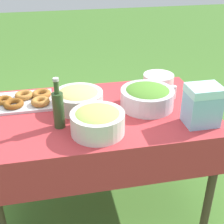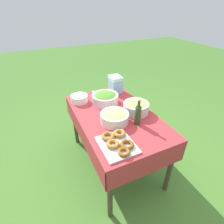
# 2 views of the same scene
# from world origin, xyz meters

# --- Properties ---
(ground_plane) EXTENTS (14.00, 14.00, 0.00)m
(ground_plane) POSITION_xyz_m (0.00, 0.00, 0.00)
(ground_plane) COLOR #477A2D
(picnic_table) EXTENTS (1.30, 0.80, 0.74)m
(picnic_table) POSITION_xyz_m (0.00, 0.00, 0.64)
(picnic_table) COLOR #B73338
(picnic_table) RESTS_ON ground_plane
(salad_bowl) EXTENTS (0.31, 0.31, 0.13)m
(salad_bowl) POSITION_xyz_m (-0.28, -0.00, 0.81)
(salad_bowl) COLOR silver
(salad_bowl) RESTS_ON picnic_table
(pasta_bowl) EXTENTS (0.29, 0.29, 0.12)m
(pasta_bowl) POSITION_xyz_m (0.12, -0.07, 0.81)
(pasta_bowl) COLOR silver
(pasta_bowl) RESTS_ON picnic_table
(donut_platter) EXTENTS (0.36, 0.29, 0.05)m
(donut_platter) POSITION_xyz_m (0.43, -0.19, 0.77)
(donut_platter) COLOR silver
(donut_platter) RESTS_ON picnic_table
(plate_stack) EXTENTS (0.20, 0.20, 0.08)m
(plate_stack) POSITION_xyz_m (-0.44, -0.27, 0.79)
(plate_stack) COLOR white
(plate_stack) RESTS_ON picnic_table
(olive_oil_bottle) EXTENTS (0.06, 0.06, 0.28)m
(olive_oil_bottle) POSITION_xyz_m (0.24, 0.12, 0.85)
(olive_oil_bottle) COLOR #2D4723
(olive_oil_bottle) RESTS_ON picnic_table
(fruit_bowl) EXTENTS (0.28, 0.28, 0.13)m
(fruit_bowl) POSITION_xyz_m (0.05, 0.22, 0.82)
(fruit_bowl) COLOR silver
(fruit_bowl) RESTS_ON picnic_table
(cooler_box) EXTENTS (0.18, 0.14, 0.22)m
(cooler_box) POSITION_xyz_m (-0.50, 0.24, 0.86)
(cooler_box) COLOR #8CC6E5
(cooler_box) RESTS_ON picnic_table
(salt_shaker) EXTENTS (0.04, 0.04, 0.08)m
(salt_shaker) POSITION_xyz_m (-0.47, -0.08, 0.79)
(salt_shaker) COLOR white
(salt_shaker) RESTS_ON picnic_table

